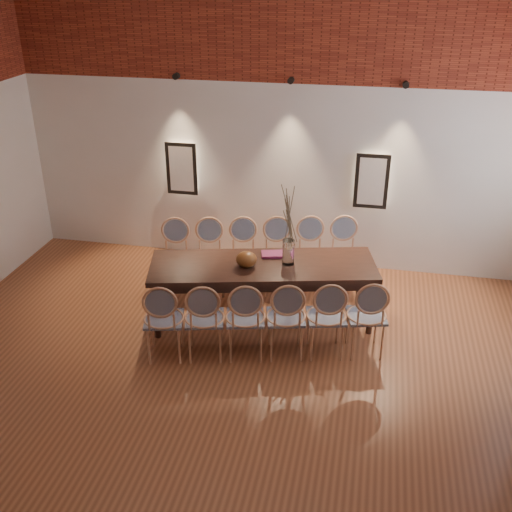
% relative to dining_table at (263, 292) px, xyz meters
% --- Properties ---
extents(floor, '(7.00, 7.00, 0.02)m').
position_rel_dining_table_xyz_m(floor, '(-0.15, -1.87, -0.39)').
color(floor, '#955330').
rests_on(floor, ground).
extents(wall_back, '(7.00, 0.10, 4.00)m').
position_rel_dining_table_xyz_m(wall_back, '(-0.15, 1.68, 1.62)').
color(wall_back, silver).
rests_on(wall_back, ground).
extents(brick_band_back, '(7.00, 0.02, 1.50)m').
position_rel_dining_table_xyz_m(brick_band_back, '(-0.15, 1.61, 2.88)').
color(brick_band_back, maroon).
rests_on(brick_band_back, ground).
extents(niche_left, '(0.36, 0.06, 0.66)m').
position_rel_dining_table_xyz_m(niche_left, '(-1.45, 1.58, 0.93)').
color(niche_left, '#FFEAC6').
rests_on(niche_left, wall_back).
extents(niche_right, '(0.36, 0.06, 0.66)m').
position_rel_dining_table_xyz_m(niche_right, '(1.15, 1.58, 0.93)').
color(niche_right, '#FFEAC6').
rests_on(niche_right, wall_back).
extents(spot_fixture_left, '(0.08, 0.10, 0.08)m').
position_rel_dining_table_xyz_m(spot_fixture_left, '(-1.45, 1.55, 2.17)').
color(spot_fixture_left, black).
rests_on(spot_fixture_left, wall_back).
extents(spot_fixture_mid, '(0.08, 0.10, 0.08)m').
position_rel_dining_table_xyz_m(spot_fixture_mid, '(0.05, 1.55, 2.17)').
color(spot_fixture_mid, black).
rests_on(spot_fixture_mid, wall_back).
extents(spot_fixture_right, '(0.08, 0.10, 0.08)m').
position_rel_dining_table_xyz_m(spot_fixture_right, '(1.45, 1.55, 2.17)').
color(spot_fixture_right, black).
rests_on(spot_fixture_right, wall_back).
extents(dining_table, '(2.73, 1.42, 0.75)m').
position_rel_dining_table_xyz_m(dining_table, '(0.00, 0.00, 0.00)').
color(dining_table, '#351B13').
rests_on(dining_table, floor).
extents(chair_near_a, '(0.53, 0.53, 0.94)m').
position_rel_dining_table_xyz_m(chair_near_a, '(-0.90, -0.93, 0.09)').
color(chair_near_a, tan).
rests_on(chair_near_a, floor).
extents(chair_near_b, '(0.53, 0.53, 0.94)m').
position_rel_dining_table_xyz_m(chair_near_b, '(-0.47, -0.83, 0.09)').
color(chair_near_b, tan).
rests_on(chair_near_b, floor).
extents(chair_near_c, '(0.53, 0.53, 0.94)m').
position_rel_dining_table_xyz_m(chair_near_c, '(-0.05, -0.73, 0.09)').
color(chair_near_c, tan).
rests_on(chair_near_c, floor).
extents(chair_near_d, '(0.53, 0.53, 0.94)m').
position_rel_dining_table_xyz_m(chair_near_d, '(0.37, -0.63, 0.09)').
color(chair_near_d, tan).
rests_on(chair_near_d, floor).
extents(chair_near_e, '(0.53, 0.53, 0.94)m').
position_rel_dining_table_xyz_m(chair_near_e, '(0.80, -0.53, 0.09)').
color(chair_near_e, tan).
rests_on(chair_near_e, floor).
extents(chair_near_f, '(0.53, 0.53, 0.94)m').
position_rel_dining_table_xyz_m(chair_near_f, '(1.22, -0.43, 0.09)').
color(chair_near_f, tan).
rests_on(chair_near_f, floor).
extents(chair_far_a, '(0.53, 0.53, 0.94)m').
position_rel_dining_table_xyz_m(chair_far_a, '(-1.22, 0.43, 0.09)').
color(chair_far_a, tan).
rests_on(chair_far_a, floor).
extents(chair_far_b, '(0.53, 0.53, 0.94)m').
position_rel_dining_table_xyz_m(chair_far_b, '(-0.80, 0.53, 0.09)').
color(chair_far_b, tan).
rests_on(chair_far_b, floor).
extents(chair_far_c, '(0.53, 0.53, 0.94)m').
position_rel_dining_table_xyz_m(chair_far_c, '(-0.37, 0.63, 0.09)').
color(chair_far_c, tan).
rests_on(chair_far_c, floor).
extents(chair_far_d, '(0.53, 0.53, 0.94)m').
position_rel_dining_table_xyz_m(chair_far_d, '(0.05, 0.73, 0.09)').
color(chair_far_d, tan).
rests_on(chair_far_d, floor).
extents(chair_far_e, '(0.53, 0.53, 0.94)m').
position_rel_dining_table_xyz_m(chair_far_e, '(0.47, 0.83, 0.09)').
color(chair_far_e, tan).
rests_on(chair_far_e, floor).
extents(chair_far_f, '(0.53, 0.53, 0.94)m').
position_rel_dining_table_xyz_m(chair_far_f, '(0.90, 0.93, 0.09)').
color(chair_far_f, tan).
rests_on(chair_far_f, floor).
extents(vase, '(0.14, 0.14, 0.30)m').
position_rel_dining_table_xyz_m(vase, '(0.28, 0.07, 0.53)').
color(vase, silver).
rests_on(vase, dining_table).
extents(dried_branches, '(0.50, 0.50, 0.70)m').
position_rel_dining_table_xyz_m(dried_branches, '(0.28, 0.07, 0.98)').
color(dried_branches, brown).
rests_on(dried_branches, vase).
extents(bowl, '(0.24, 0.24, 0.18)m').
position_rel_dining_table_xyz_m(bowl, '(-0.17, -0.09, 0.46)').
color(bowl, brown).
rests_on(bowl, dining_table).
extents(book, '(0.29, 0.24, 0.03)m').
position_rel_dining_table_xyz_m(book, '(0.07, 0.24, 0.39)').
color(book, '#7D224E').
rests_on(book, dining_table).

